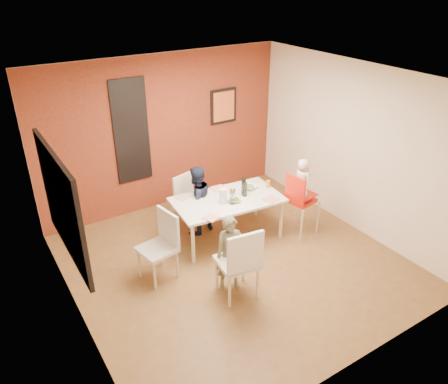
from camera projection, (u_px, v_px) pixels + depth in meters
ground at (235, 262)px, 6.50m from camera, size 4.50×4.50×0.00m
ceiling at (237, 80)px, 5.26m from camera, size 4.50×4.50×0.02m
wall_back at (164, 133)px, 7.57m from camera, size 4.50×0.02×2.70m
wall_front at (366, 267)px, 4.19m from camera, size 4.50×0.02×2.70m
wall_left at (67, 229)px, 4.81m from camera, size 0.02×4.50×2.70m
wall_right at (353, 148)px, 6.95m from camera, size 0.02×4.50×2.70m
brick_accent_wall at (164, 133)px, 7.55m from camera, size 4.50×0.02×2.70m
picture_window_frame at (62, 205)px, 4.88m from camera, size 0.05×1.70×1.30m
picture_window_pane at (63, 204)px, 4.89m from camera, size 0.02×1.55×1.15m
glassblock_strip at (131, 132)px, 7.19m from camera, size 0.55×0.03×1.70m
glassblock_surround at (131, 132)px, 7.18m from camera, size 0.60×0.03×1.76m
art_print_frame at (224, 106)px, 7.97m from camera, size 0.54×0.03×0.64m
art_print_canvas at (224, 106)px, 7.96m from camera, size 0.44×0.01×0.54m
dining_table at (227, 202)px, 6.83m from camera, size 1.76×1.09×0.70m
chair_near at (240, 261)px, 5.55m from camera, size 0.55×0.55×1.06m
chair_far at (188, 199)px, 7.20m from camera, size 0.52×0.52×0.92m
chair_left at (162, 242)px, 6.00m from camera, size 0.53×0.53×0.99m
high_chair at (299, 199)px, 6.91m from camera, size 0.52×0.52×1.07m
child_near at (230, 253)px, 5.77m from camera, size 0.46×0.37×1.10m
child_far at (196, 201)px, 7.00m from camera, size 0.64×0.54×1.16m
toddler at (302, 180)px, 6.78m from camera, size 0.24×0.35×0.68m
plate_near_left at (211, 217)px, 6.28m from camera, size 0.26×0.26×0.01m
plate_far_mid at (219, 189)px, 7.10m from camera, size 0.23×0.23×0.01m
plate_near_right at (271, 199)px, 6.77m from camera, size 0.24×0.24×0.01m
plate_far_left at (183, 197)px, 6.83m from camera, size 0.25×0.25×0.01m
salad_bowl_a at (234, 200)px, 6.71m from camera, size 0.28×0.28×0.05m
salad_bowl_b at (250, 187)px, 7.10m from camera, size 0.26×0.26×0.05m
wine_bottle at (244, 186)px, 6.87m from camera, size 0.07×0.07×0.28m
wine_glass_a at (232, 198)px, 6.61m from camera, size 0.07×0.07×0.20m
wine_glass_b at (245, 190)px, 6.83m from camera, size 0.08×0.08×0.22m
paper_towel_roll at (223, 196)px, 6.62m from camera, size 0.11×0.11×0.25m
condiment_red at (233, 195)px, 6.79m from camera, size 0.03×0.03×0.12m
condiment_green at (234, 193)px, 6.82m from camera, size 0.04×0.04×0.15m
condiment_brown at (231, 193)px, 6.79m from camera, size 0.04×0.04×0.16m
sippy_cup at (268, 184)px, 7.12m from camera, size 0.07×0.07×0.12m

